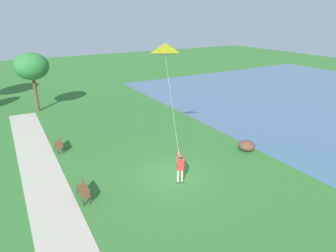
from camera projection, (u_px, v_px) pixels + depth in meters
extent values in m
plane|color=#33702D|center=(173.00, 176.00, 18.43)|extent=(120.00, 120.00, 0.00)
cube|color=#B7AD99|center=(48.00, 193.00, 16.72)|extent=(3.01, 32.04, 0.02)
cube|color=#232328|center=(178.00, 182.00, 17.75)|extent=(0.18, 0.26, 0.06)
cylinder|color=beige|center=(178.00, 176.00, 17.58)|extent=(0.14, 0.14, 0.82)
cube|color=#232328|center=(182.00, 181.00, 17.80)|extent=(0.18, 0.26, 0.06)
cylinder|color=beige|center=(182.00, 176.00, 17.63)|extent=(0.14, 0.14, 0.82)
cube|color=red|center=(180.00, 165.00, 17.36)|extent=(0.45, 0.33, 0.60)
sphere|color=tan|center=(180.00, 158.00, 17.20)|extent=(0.22, 0.22, 0.22)
ellipsoid|color=black|center=(180.00, 158.00, 17.17)|extent=(0.28, 0.28, 0.13)
cylinder|color=red|center=(178.00, 157.00, 17.38)|extent=(0.47, 0.45, 0.43)
cylinder|color=red|center=(181.00, 156.00, 17.42)|extent=(0.20, 0.56, 0.43)
sphere|color=tan|center=(179.00, 153.00, 17.50)|extent=(0.10, 0.10, 0.10)
pyramid|color=yellow|center=(165.00, 49.00, 18.60)|extent=(1.41, 0.97, 0.70)
cone|color=purple|center=(165.00, 56.00, 18.92)|extent=(0.27, 0.27, 0.22)
cylinder|color=black|center=(165.00, 54.00, 18.88)|extent=(1.19, 0.61, 0.02)
cylinder|color=silver|center=(172.00, 103.00, 18.22)|extent=(1.09, 3.42, 5.15)
cube|color=brown|center=(83.00, 191.00, 16.08)|extent=(0.47, 1.51, 0.05)
cube|color=brown|center=(86.00, 187.00, 16.08)|extent=(0.07, 1.50, 0.40)
cube|color=#2D2D33|center=(83.00, 202.00, 15.54)|extent=(0.06, 0.06, 0.45)
cube|color=#2D2D33|center=(89.00, 200.00, 15.68)|extent=(0.06, 0.06, 0.45)
cube|color=#2D2D33|center=(77.00, 190.00, 16.63)|extent=(0.06, 0.06, 0.45)
cube|color=#2D2D33|center=(83.00, 188.00, 16.77)|extent=(0.06, 0.06, 0.45)
cube|color=brown|center=(58.00, 145.00, 21.78)|extent=(0.47, 1.51, 0.05)
cube|color=brown|center=(61.00, 141.00, 21.79)|extent=(0.07, 1.50, 0.40)
cube|color=#2D2D33|center=(58.00, 151.00, 21.24)|extent=(0.06, 0.06, 0.45)
cube|color=#2D2D33|center=(63.00, 150.00, 21.39)|extent=(0.06, 0.06, 0.45)
cube|color=#2D2D33|center=(55.00, 145.00, 22.33)|extent=(0.06, 0.06, 0.45)
cube|color=#2D2D33|center=(59.00, 144.00, 22.48)|extent=(0.06, 0.06, 0.45)
cylinder|color=brown|center=(36.00, 94.00, 30.21)|extent=(0.32, 0.32, 3.68)
ellipsoid|color=#2D7533|center=(31.00, 66.00, 29.22)|extent=(3.30, 3.18, 2.68)
ellipsoid|color=brown|center=(247.00, 146.00, 21.82)|extent=(1.19, 1.23, 0.75)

